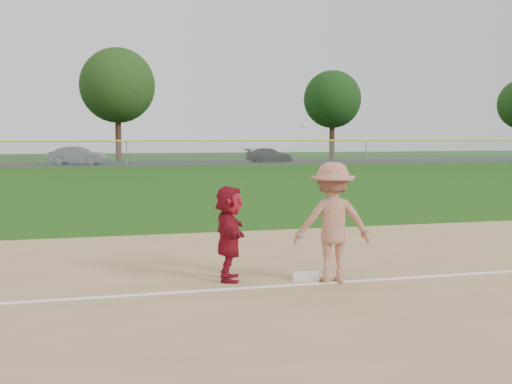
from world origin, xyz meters
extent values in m
plane|color=#1B490E|center=(0.00, 0.00, 0.00)|extent=(160.00, 160.00, 0.00)
cube|color=white|center=(0.00, -0.80, 0.03)|extent=(60.00, 0.10, 0.01)
cube|color=black|center=(0.00, 46.00, 0.01)|extent=(120.00, 10.00, 0.01)
cube|color=white|center=(0.33, -0.44, 0.07)|extent=(0.53, 0.53, 0.09)
imported|color=maroon|center=(-0.90, -0.18, 0.79)|extent=(0.75, 1.49, 1.54)
imported|color=#5C5E63|center=(-3.65, 44.91, 0.75)|extent=(4.76, 2.73, 1.48)
imported|color=black|center=(13.06, 45.59, 0.64)|extent=(4.42, 1.96, 1.26)
imported|color=#98989A|center=(0.68, -0.70, 0.98)|extent=(1.34, 0.90, 1.92)
sphere|color=silver|center=(0.37, -0.16, 2.54)|extent=(0.09, 0.09, 0.09)
plane|color=#999EA0|center=(0.00, 40.00, 1.00)|extent=(110.00, 0.00, 110.00)
cylinder|color=yellow|center=(0.00, 40.00, 2.00)|extent=(110.00, 0.12, 0.12)
cylinder|color=gray|center=(0.00, 40.00, 1.00)|extent=(0.08, 0.08, 2.00)
cylinder|color=gray|center=(20.00, 40.00, 1.00)|extent=(0.08, 0.08, 2.00)
cylinder|color=#372014|center=(0.00, 51.50, 2.05)|extent=(0.56, 0.56, 4.10)
sphere|color=#1A3710|center=(0.00, 51.50, 7.08)|extent=(7.00, 7.00, 7.00)
cylinder|color=#321E12|center=(22.00, 52.80, 1.82)|extent=(0.56, 0.56, 3.64)
sphere|color=black|center=(22.00, 52.80, 6.19)|extent=(6.00, 6.00, 6.00)
camera|label=1|loc=(-3.14, -10.22, 2.36)|focal=45.00mm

